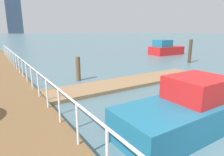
# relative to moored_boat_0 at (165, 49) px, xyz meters

# --- Properties ---
(ground_plane) EXTENTS (300.00, 300.00, 0.00)m
(ground_plane) POSITION_rel_moored_boat_0_xyz_m (-14.42, 3.48, -0.72)
(ground_plane) COLOR slate
(floating_dock) EXTENTS (10.88, 2.00, 0.18)m
(floating_dock) POSITION_rel_moored_boat_0_xyz_m (-12.48, -8.54, -0.63)
(floating_dock) COLOR #93704C
(floating_dock) RESTS_ON ground_plane
(boardwalk_railing) EXTENTS (0.06, 27.32, 1.08)m
(boardwalk_railing) POSITION_rel_moored_boat_0_xyz_m (-17.57, -6.50, 0.49)
(boardwalk_railing) COLOR white
(boardwalk_railing) RESTS_ON boardwalk
(dock_piling_0) EXTENTS (0.31, 0.31, 2.21)m
(dock_piling_0) POSITION_rel_moored_boat_0_xyz_m (-2.86, -5.68, 0.39)
(dock_piling_0) COLOR #473826
(dock_piling_0) RESTS_ON ground_plane
(dock_piling_2) EXTENTS (0.28, 0.28, 1.50)m
(dock_piling_2) POSITION_rel_moored_boat_0_xyz_m (-14.55, -6.22, 0.03)
(dock_piling_2) COLOR brown
(dock_piling_2) RESTS_ON ground_plane
(moored_boat_0) EXTENTS (4.32, 2.34, 1.87)m
(moored_boat_0) POSITION_rel_moored_boat_0_xyz_m (0.00, 0.00, 0.00)
(moored_boat_0) COLOR red
(moored_boat_0) RESTS_ON ground_plane
(moored_boat_2) EXTENTS (4.80, 1.90, 1.67)m
(moored_boat_2) POSITION_rel_moored_boat_0_xyz_m (-14.04, -13.78, -0.09)
(moored_boat_2) COLOR #1E6B8C
(moored_boat_2) RESTS_ON ground_plane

